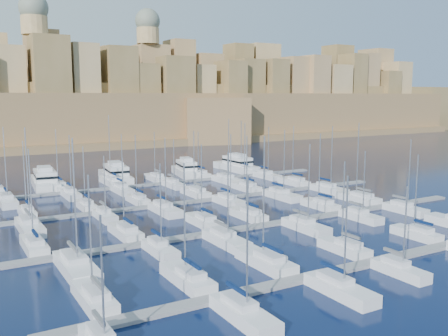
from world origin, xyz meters
TOP-DOWN VIEW (x-y plane):
  - ground at (0.00, 0.00)m, footprint 600.00×600.00m
  - pontoon_near at (0.00, -34.00)m, footprint 84.00×2.00m
  - pontoon_mid_near at (0.00, -12.00)m, footprint 84.00×2.00m
  - pontoon_mid_far at (0.00, 10.00)m, footprint 84.00×2.00m
  - pontoon_far at (0.00, 32.00)m, footprint 84.00×2.00m
  - sailboat_0 at (-34.88, -28.63)m, footprint 2.69×8.96m
  - sailboat_1 at (-24.25, -28.43)m, footprint 2.81×9.37m
  - sailboat_2 at (-13.37, -28.20)m, footprint 2.95×9.84m
  - sailboat_3 at (-1.04, -29.00)m, footprint 2.47×8.22m
  - sailboat_4 at (13.23, -29.14)m, footprint 2.38×7.92m
  - sailboat_7 at (-23.71, -39.39)m, footprint 2.70×9.01m
  - sailboat_8 at (-11.58, -39.40)m, footprint 2.71×9.03m
  - sailboat_9 at (-1.40, -38.56)m, footprint 2.19×7.32m
  - sailboat_12 at (-37.02, -6.72)m, footprint 2.64×8.78m
  - sailboat_13 at (-23.96, -6.53)m, footprint 2.75×9.18m
  - sailboat_14 at (-10.79, -6.66)m, footprint 2.67×8.90m
  - sailboat_15 at (-2.07, -6.65)m, footprint 2.68×8.92m
  - sailboat_16 at (14.01, -6.79)m, footprint 2.59×8.65m
  - sailboat_17 at (24.46, -6.10)m, footprint 3.01×10.04m
  - sailboat_18 at (-34.18, -18.44)m, footprint 3.34×11.14m
  - sailboat_19 at (-22.74, -16.91)m, footprint 2.41×8.04m
  - sailboat_20 at (-12.96, -17.66)m, footprint 2.87×9.56m
  - sailboat_21 at (1.64, -17.52)m, footprint 2.78×9.26m
  - sailboat_22 at (13.95, -17.05)m, footprint 2.49×8.31m
  - sailboat_23 at (24.89, -17.16)m, footprint 2.56×8.54m
  - sailboat_24 at (-34.68, 14.68)m, footprint 2.27×7.56m
  - sailboat_25 at (-24.30, 14.83)m, footprint 2.36×7.86m
  - sailboat_26 at (-14.08, 14.91)m, footprint 2.41×8.02m
  - sailboat_27 at (-0.96, 15.57)m, footprint 2.81×9.37m
  - sailboat_28 at (11.63, 15.50)m, footprint 2.77×9.22m
  - sailboat_29 at (25.19, 15.52)m, footprint 2.78×9.26m
  - sailboat_30 at (-35.96, 3.85)m, footprint 3.17×10.56m
  - sailboat_31 at (-23.57, 5.24)m, footprint 2.32×7.73m
  - sailboat_32 at (-12.88, 4.31)m, footprint 2.89×9.62m
  - sailboat_33 at (0.74, 4.51)m, footprint 2.76×9.21m
  - sailboat_34 at (13.12, 4.12)m, footprint 3.00×10.00m
  - sailboat_35 at (25.98, 4.29)m, footprint 2.90×9.66m
  - sailboat_37 at (-24.44, 37.54)m, footprint 2.80×9.32m
  - sailboat_38 at (-12.11, 38.02)m, footprint 3.09×10.30m
  - sailboat_39 at (-0.94, 37.45)m, footprint 2.74×9.12m
  - sailboat_40 at (11.10, 37.19)m, footprint 2.58×8.60m
  - sailboat_41 at (24.21, 37.13)m, footprint 2.54×8.48m
  - sailboat_42 at (-36.56, 26.16)m, footprint 2.97×9.91m
  - sailboat_43 at (-24.23, 26.84)m, footprint 2.56×8.53m
  - sailboat_44 at (-13.36, 26.57)m, footprint 2.72×9.08m
  - sailboat_45 at (-0.95, 26.99)m, footprint 2.47×8.23m
  - sailboat_46 at (12.87, 25.84)m, footprint 3.17×10.56m
  - sailboat_47 at (25.02, 26.50)m, footprint 2.77×9.23m
  - motor_yacht_a at (-26.58, 41.84)m, footprint 6.70×17.74m
  - motor_yacht_b at (-9.81, 41.92)m, footprint 7.04×17.98m
  - motor_yacht_c at (8.83, 40.47)m, footprint 6.98×15.05m
  - motor_yacht_d at (25.12, 41.54)m, footprint 5.49×16.88m
  - fortified_city at (-0.19, 155.26)m, footprint 460.00×108.95m

SIDE VIEW (x-z plane):
  - ground at x=0.00m, z-range 0.00..0.00m
  - pontoon_near at x=0.00m, z-range 0.00..0.40m
  - pontoon_mid_near at x=0.00m, z-range 0.00..0.40m
  - pontoon_mid_far at x=0.00m, z-range 0.00..0.40m
  - pontoon_far at x=0.00m, z-range 0.00..0.40m
  - sailboat_9 at x=-1.40m, z-range -4.85..6.26m
  - sailboat_31 at x=-23.57m, z-range -4.97..6.39m
  - sailboat_45 at x=-0.95m, z-range -5.06..6.49m
  - sailboat_25 at x=-24.30m, z-range -5.32..6.75m
  - sailboat_22 at x=13.95m, z-range -5.40..6.85m
  - sailboat_40 at x=11.10m, z-range -5.31..6.75m
  - sailboat_19 at x=-22.74m, z-range -5.60..7.04m
  - sailboat_4 at x=13.23m, z-range -5.69..7.14m
  - sailboat_3 at x=-1.04m, z-range -5.64..7.09m
  - sailboat_13 at x=-23.96m, z-range -5.40..6.86m
  - sailboat_39 at x=-0.94m, z-range -5.49..6.96m
  - sailboat_43 at x=-24.23m, z-range -5.98..7.45m
  - sailboat_24 at x=-34.68m, z-range -6.06..7.53m
  - sailboat_26 at x=-14.08m, z-range -6.14..7.62m
  - sailboat_8 at x=-11.58m, z-range -5.91..7.38m
  - sailboat_44 at x=-13.36m, z-range -5.89..7.36m
  - sailboat_23 at x=24.89m, z-range -6.11..7.59m
  - sailboat_14 at x=-10.79m, z-range -6.07..7.55m
  - sailboat_0 at x=-34.88m, z-range -6.07..7.54m
  - sailboat_47 at x=25.02m, z-range -5.99..7.47m
  - sailboat_12 at x=-37.02m, z-range -6.40..7.89m
  - sailboat_37 at x=-24.44m, z-range -6.20..7.69m
  - sailboat_16 at x=14.01m, z-range -6.46..7.95m
  - sailboat_20 at x=-12.96m, z-range -6.08..7.57m
  - sailboat_21 at x=1.64m, z-range -6.28..7.77m
  - sailboat_33 at x=0.74m, z-range -6.31..7.80m
  - sailboat_41 at x=24.21m, z-range -6.52..8.01m
  - sailboat_7 at x=-23.71m, z-range -6.42..7.92m
  - sailboat_1 at x=-24.25m, z-range -6.27..7.76m
  - sailboat_27 at x=-0.96m, z-range -6.27..7.76m
  - sailboat_29 at x=25.19m, z-range -6.40..7.89m
  - sailboat_32 at x=-12.88m, z-range -6.24..7.73m
  - sailboat_15 at x=-2.07m, z-range -6.57..8.07m
  - sailboat_35 at x=25.98m, z-range -6.67..8.18m
  - sailboat_34 at x=13.12m, z-range -6.49..8.01m
  - sailboat_28 at x=11.63m, z-range -6.89..8.40m
  - sailboat_42 at x=-36.56m, z-range -6.99..8.51m
  - sailboat_17 at x=24.46m, z-range -7.24..8.77m
  - sailboat_2 at x=-13.37m, z-range -7.50..9.04m
  - sailboat_46 at x=12.87m, z-range -7.13..8.68m
  - sailboat_38 at x=-12.11m, z-range -7.62..9.17m
  - sailboat_30 at x=-35.96m, z-range -7.53..9.08m
  - sailboat_18 at x=-34.18m, z-range -7.50..9.07m
  - motor_yacht_d at x=25.12m, z-range -0.90..4.35m
  - motor_yacht_a at x=-26.58m, z-range -0.90..4.35m
  - motor_yacht_b at x=-9.81m, z-range -0.90..4.35m
  - motor_yacht_c at x=8.83m, z-range -0.90..4.35m
  - fortified_city at x=-0.19m, z-range -15.02..44.50m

